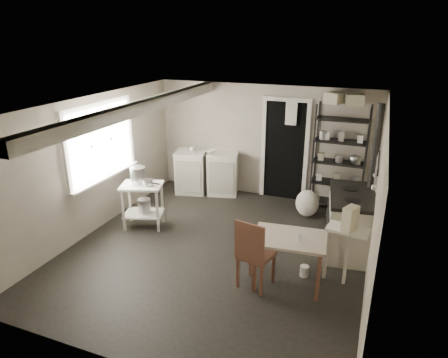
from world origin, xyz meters
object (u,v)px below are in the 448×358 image
(work_table, at_px, (288,260))
(flour_sack, at_px, (307,204))
(stockpot, at_px, (138,175))
(stove, at_px, (350,224))
(shelf_rack, at_px, (339,162))
(prep_table, at_px, (143,206))
(base_cabinets, at_px, (207,172))
(chair, at_px, (256,254))

(work_table, bearing_deg, flour_sack, 93.84)
(stockpot, relative_size, stove, 0.24)
(shelf_rack, bearing_deg, work_table, -95.35)
(prep_table, relative_size, base_cabinets, 0.58)
(shelf_rack, distance_m, work_table, 2.86)
(stockpot, bearing_deg, work_table, -16.17)
(shelf_rack, distance_m, stove, 1.66)
(shelf_rack, distance_m, flour_sack, 0.99)
(stove, bearing_deg, work_table, -126.18)
(base_cabinets, height_order, stove, stove)
(stockpot, xyz_separation_m, flour_sack, (2.70, 1.43, -0.70))
(shelf_rack, bearing_deg, base_cabinets, -176.61)
(base_cabinets, xyz_separation_m, work_table, (2.37, -2.66, -0.08))
(stove, distance_m, chair, 1.80)
(stockpot, height_order, flour_sack, stockpot)
(chair, bearing_deg, flour_sack, 95.34)
(prep_table, bearing_deg, base_cabinets, 78.14)
(stockpot, distance_m, stove, 3.59)
(prep_table, distance_m, stove, 3.48)
(prep_table, xyz_separation_m, stockpot, (-0.09, 0.05, 0.54))
(base_cabinets, xyz_separation_m, shelf_rack, (2.66, 0.12, 0.49))
(stove, distance_m, flour_sack, 1.31)
(work_table, distance_m, chair, 0.45)
(flour_sack, bearing_deg, chair, -95.80)
(base_cabinets, height_order, shelf_rack, shelf_rack)
(stockpot, xyz_separation_m, stove, (3.53, 0.43, -0.50))
(base_cabinets, distance_m, work_table, 3.56)
(prep_table, xyz_separation_m, work_table, (2.76, -0.78, -0.02))
(chair, bearing_deg, stove, 64.25)
(flour_sack, bearing_deg, base_cabinets, 169.54)
(stove, xyz_separation_m, work_table, (-0.68, -1.26, -0.06))
(work_table, height_order, chair, chair)
(stove, height_order, work_table, stove)
(prep_table, bearing_deg, work_table, -15.69)
(prep_table, distance_m, stockpot, 0.55)
(base_cabinets, distance_m, chair, 3.46)
(prep_table, xyz_separation_m, chair, (2.36, -0.96, 0.08))
(prep_table, distance_m, work_table, 2.87)
(shelf_rack, distance_m, chair, 3.08)
(chair, bearing_deg, stockpot, 168.81)
(prep_table, bearing_deg, stove, 7.97)
(shelf_rack, height_order, stove, shelf_rack)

